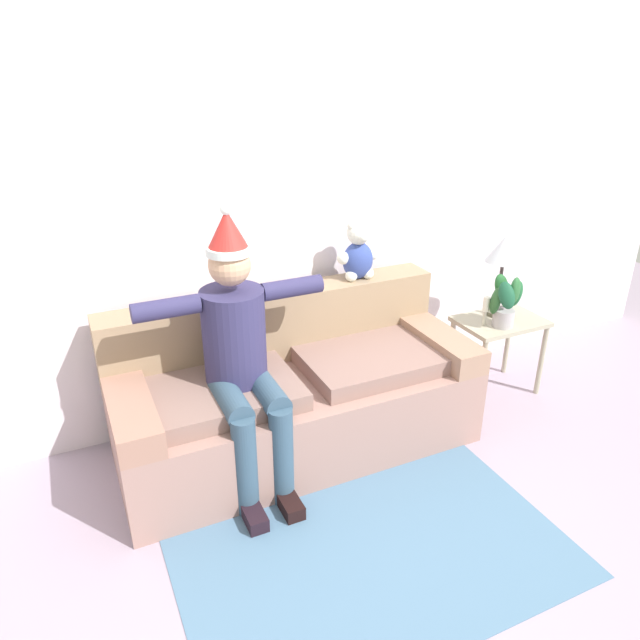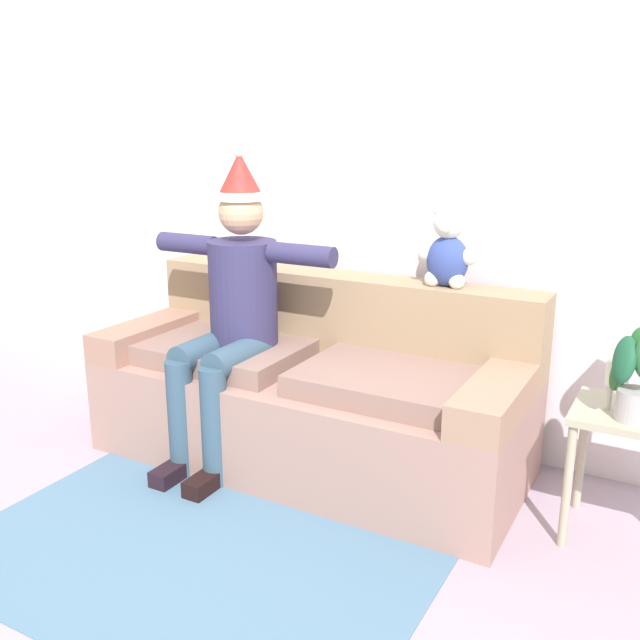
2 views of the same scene
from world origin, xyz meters
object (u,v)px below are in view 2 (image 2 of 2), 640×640
at_px(teddy_bear, 448,251).
at_px(candle_tall, 611,378).
at_px(potted_plant, 639,375).
at_px(couch, 314,392).
at_px(person_seated, 232,305).

height_order(teddy_bear, candle_tall, teddy_bear).
bearing_deg(teddy_bear, potted_plant, -23.98).
distance_m(couch, teddy_bear, 0.96).
xyz_separation_m(person_seated, candle_tall, (1.73, 0.11, -0.11)).
bearing_deg(potted_plant, candle_tall, 144.81).
bearing_deg(couch, person_seated, -155.11).
relative_size(couch, candle_tall, 10.49).
bearing_deg(person_seated, candle_tall, 3.70).
bearing_deg(candle_tall, teddy_bear, 157.59).
relative_size(couch, person_seated, 1.36).
height_order(couch, potted_plant, potted_plant).
height_order(person_seated, potted_plant, person_seated).
bearing_deg(person_seated, teddy_bear, 25.24).
bearing_deg(candle_tall, couch, 177.63).
bearing_deg(person_seated, couch, 24.89).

